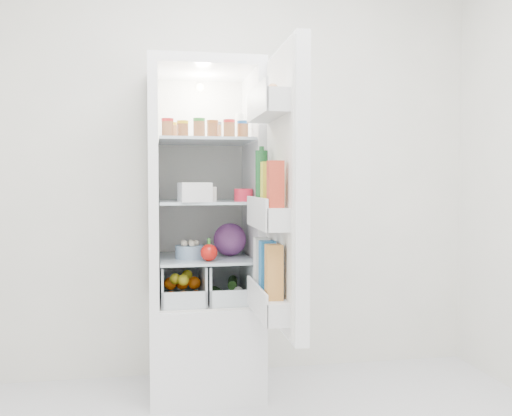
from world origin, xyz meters
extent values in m
cube|color=white|center=(0.00, 1.50, 1.30)|extent=(3.00, 0.02, 2.60)
cube|color=white|center=(-0.20, 1.21, 0.25)|extent=(0.60, 0.60, 0.50)
cube|color=white|center=(-0.20, 1.21, 1.77)|extent=(0.60, 0.60, 0.05)
cube|color=white|center=(-0.20, 1.49, 1.12)|extent=(0.60, 0.05, 1.25)
cube|color=white|center=(-0.47, 1.21, 1.12)|extent=(0.05, 0.60, 1.25)
cube|color=white|center=(0.07, 1.21, 1.12)|extent=(0.05, 0.60, 1.25)
cube|color=white|center=(-0.20, 1.46, 1.12)|extent=(0.50, 0.01, 1.25)
sphere|color=white|center=(-0.20, 1.42, 1.71)|extent=(0.05, 0.05, 0.05)
cube|color=#B0C2CF|center=(-0.20, 1.19, 0.74)|extent=(0.49, 0.53, 0.01)
cube|color=#B0C2CF|center=(-0.20, 1.19, 1.05)|extent=(0.49, 0.53, 0.02)
cube|color=#B0C2CF|center=(-0.20, 1.19, 1.38)|extent=(0.49, 0.53, 0.02)
cylinder|color=#B21919|center=(-0.40, 1.05, 1.43)|extent=(0.06, 0.06, 0.08)
cylinder|color=gold|center=(-0.32, 1.10, 1.43)|extent=(0.06, 0.06, 0.08)
cylinder|color=#267226|center=(-0.24, 1.02, 1.43)|extent=(0.06, 0.06, 0.08)
cylinder|color=brown|center=(-0.16, 1.12, 1.43)|extent=(0.06, 0.06, 0.08)
cylinder|color=#B21919|center=(-0.08, 1.05, 1.43)|extent=(0.06, 0.06, 0.08)
cylinder|color=#194C8C|center=(0.00, 1.10, 1.43)|extent=(0.06, 0.06, 0.08)
cylinder|color=#BF8C19|center=(-0.36, 1.28, 1.43)|extent=(0.06, 0.06, 0.08)
cylinder|color=#4C4C4C|center=(-0.12, 1.30, 1.43)|extent=(0.06, 0.06, 0.08)
cylinder|color=silver|center=(0.01, 1.31, 1.47)|extent=(0.06, 0.06, 0.16)
cube|color=silver|center=(-0.27, 0.99, 1.11)|extent=(0.17, 0.17, 0.10)
cube|color=beige|center=(-0.23, 1.05, 1.10)|extent=(0.14, 0.14, 0.08)
cylinder|color=red|center=(-0.01, 1.05, 1.09)|extent=(0.10, 0.10, 0.07)
cube|color=silver|center=(-0.23, 1.33, 1.08)|extent=(0.16, 0.13, 0.04)
sphere|color=#5A1F51|center=(-0.06, 1.20, 0.84)|extent=(0.18, 0.18, 0.18)
sphere|color=red|center=(-0.19, 1.01, 0.79)|extent=(0.09, 0.09, 0.09)
cylinder|color=#86A6C7|center=(-0.29, 1.14, 0.78)|extent=(0.15, 0.15, 0.07)
sphere|color=orange|center=(-0.39, 1.06, 0.55)|extent=(0.07, 0.07, 0.07)
sphere|color=orange|center=(-0.32, 1.06, 0.55)|extent=(0.07, 0.07, 0.07)
sphere|color=orange|center=(-0.26, 1.06, 0.55)|extent=(0.07, 0.07, 0.07)
sphere|color=orange|center=(-0.39, 1.19, 0.61)|extent=(0.07, 0.07, 0.07)
sphere|color=orange|center=(-0.32, 1.19, 0.61)|extent=(0.07, 0.07, 0.07)
sphere|color=orange|center=(-0.26, 1.19, 0.61)|extent=(0.07, 0.07, 0.07)
sphere|color=yellow|center=(-0.36, 1.12, 0.64)|extent=(0.06, 0.06, 0.06)
sphere|color=yellow|center=(-0.29, 1.24, 0.64)|extent=(0.06, 0.06, 0.06)
sphere|color=yellow|center=(-0.32, 1.08, 0.64)|extent=(0.06, 0.06, 0.06)
cylinder|color=#244D19|center=(-0.12, 1.19, 0.54)|extent=(0.09, 0.21, 0.05)
cylinder|color=#244D19|center=(-0.04, 1.24, 0.59)|extent=(0.08, 0.21, 0.05)
sphere|color=white|center=(-0.08, 1.06, 0.54)|extent=(0.05, 0.05, 0.05)
sphere|color=white|center=(-0.03, 1.08, 0.57)|extent=(0.05, 0.05, 0.05)
cube|color=white|center=(0.13, 0.61, 1.12)|extent=(0.07, 0.60, 1.30)
cube|color=white|center=(0.09, 0.61, 1.12)|extent=(0.02, 0.56, 1.26)
cube|color=silver|center=(0.04, 0.61, 1.50)|extent=(0.12, 0.50, 0.10)
cube|color=silver|center=(0.04, 0.61, 1.00)|extent=(0.12, 0.50, 0.10)
cube|color=silver|center=(0.04, 0.61, 0.60)|extent=(0.12, 0.50, 0.10)
sphere|color=#AF784F|center=(0.03, 0.49, 1.56)|extent=(0.05, 0.05, 0.05)
sphere|color=#AF784F|center=(0.04, 0.57, 1.56)|extent=(0.05, 0.05, 0.05)
sphere|color=#AF784F|center=(0.04, 0.65, 1.56)|extent=(0.05, 0.05, 0.05)
sphere|color=#AF784F|center=(0.04, 0.73, 1.56)|extent=(0.05, 0.05, 0.05)
cylinder|color=#175023|center=(0.04, 0.76, 1.18)|extent=(0.06, 0.06, 0.26)
cube|color=yellow|center=(0.04, 0.58, 1.15)|extent=(0.07, 0.07, 0.20)
cube|color=red|center=(0.03, 0.43, 1.15)|extent=(0.07, 0.07, 0.20)
cube|color=white|center=(0.04, 0.76, 0.77)|extent=(0.07, 0.07, 0.24)
cube|color=#2677BF|center=(0.04, 0.61, 0.77)|extent=(0.07, 0.07, 0.24)
cube|color=#D88B3D|center=(0.03, 0.46, 0.77)|extent=(0.07, 0.07, 0.24)
camera|label=1|loc=(-0.48, -1.93, 1.16)|focal=40.00mm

